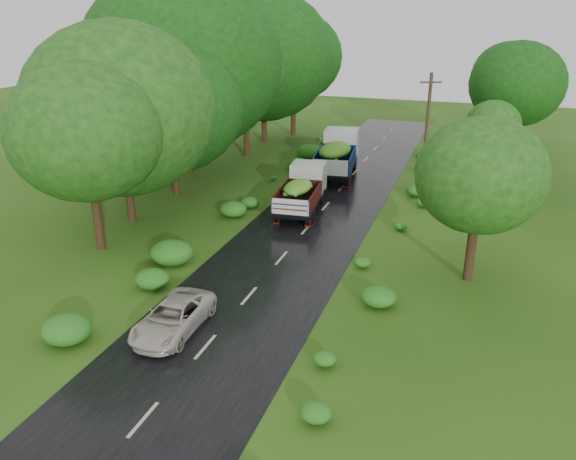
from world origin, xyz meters
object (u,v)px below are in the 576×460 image
at_px(truck_near, 302,188).
at_px(car, 173,317).
at_px(utility_pole, 426,133).
at_px(truck_far, 338,153).

height_order(truck_near, car, truck_near).
xyz_separation_m(car, utility_pole, (6.72, 19.99, 3.31)).
bearing_deg(car, truck_far, 87.99).
relative_size(truck_near, utility_pole, 0.79).
height_order(truck_far, car, truck_far).
bearing_deg(car, utility_pole, 70.71).
relative_size(car, utility_pole, 0.54).
relative_size(truck_near, car, 1.46).
bearing_deg(truck_near, utility_pole, 37.10).
bearing_deg(car, truck_near, 87.45).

